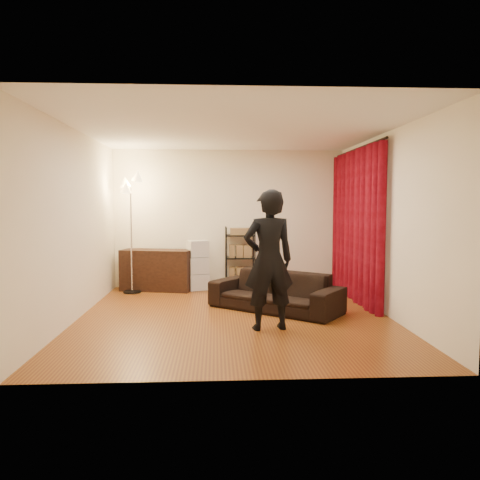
{
  "coord_description": "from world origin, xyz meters",
  "views": [
    {
      "loc": [
        -0.27,
        -6.75,
        1.65
      ],
      "look_at": [
        0.1,
        0.3,
        1.1
      ],
      "focal_mm": 35.0,
      "sensor_mm": 36.0,
      "label": 1
    }
  ],
  "objects": [
    {
      "name": "person",
      "position": [
        0.42,
        -0.73,
        0.92
      ],
      "size": [
        0.73,
        0.55,
        1.83
      ],
      "primitive_type": "imported",
      "rotation": [
        0.0,
        0.0,
        3.31
      ],
      "color": "black",
      "rests_on": "ground"
    },
    {
      "name": "wire_shelf",
      "position": [
        0.21,
        2.28,
        0.6
      ],
      "size": [
        0.62,
        0.5,
        1.2
      ],
      "primitive_type": null,
      "rotation": [
        0.0,
        0.0,
        -0.25
      ],
      "color": "black",
      "rests_on": "ground"
    },
    {
      "name": "floor_lamp",
      "position": [
        -1.82,
        1.92,
        1.08
      ],
      "size": [
        0.41,
        0.41,
        2.16
      ],
      "primitive_type": null,
      "rotation": [
        0.0,
        0.0,
        -0.05
      ],
      "color": "silver",
      "rests_on": "ground"
    },
    {
      "name": "storage_boxes",
      "position": [
        -0.61,
        2.15,
        0.48
      ],
      "size": [
        0.47,
        0.43,
        0.95
      ],
      "primitive_type": null,
      "rotation": [
        0.0,
        0.0,
        0.37
      ],
      "color": "beige",
      "rests_on": "ground"
    },
    {
      "name": "floor",
      "position": [
        0.0,
        0.0,
        0.0
      ],
      "size": [
        5.0,
        5.0,
        0.0
      ],
      "primitive_type": "plane",
      "color": "brown",
      "rests_on": "ground"
    },
    {
      "name": "curtain",
      "position": [
        2.13,
        1.12,
        1.28
      ],
      "size": [
        0.22,
        2.65,
        2.55
      ],
      "primitive_type": null,
      "color": "maroon",
      "rests_on": "ground"
    },
    {
      "name": "wall_left",
      "position": [
        -2.25,
        0.0,
        1.35
      ],
      "size": [
        0.0,
        5.0,
        5.0
      ],
      "primitive_type": "plane",
      "rotation": [
        1.57,
        0.0,
        1.57
      ],
      "color": "white",
      "rests_on": "ground"
    },
    {
      "name": "wall_right",
      "position": [
        2.25,
        0.0,
        1.35
      ],
      "size": [
        0.0,
        5.0,
        5.0
      ],
      "primitive_type": "plane",
      "rotation": [
        1.57,
        0.0,
        -1.57
      ],
      "color": "white",
      "rests_on": "ground"
    },
    {
      "name": "wall_back",
      "position": [
        0.0,
        2.5,
        1.35
      ],
      "size": [
        5.0,
        0.0,
        5.0
      ],
      "primitive_type": "plane",
      "rotation": [
        1.57,
        0.0,
        0.0
      ],
      "color": "white",
      "rests_on": "ground"
    },
    {
      "name": "ceiling",
      "position": [
        0.0,
        0.0,
        2.7
      ],
      "size": [
        5.0,
        5.0,
        0.0
      ],
      "primitive_type": "plane",
      "rotation": [
        3.14,
        0.0,
        0.0
      ],
      "color": "white",
      "rests_on": "ground"
    },
    {
      "name": "curtain_rod",
      "position": [
        2.15,
        1.12,
        2.58
      ],
      "size": [
        0.04,
        2.65,
        0.04
      ],
      "primitive_type": "cylinder",
      "rotation": [
        1.57,
        0.0,
        0.0
      ],
      "color": "black",
      "rests_on": "wall_right"
    },
    {
      "name": "wall_front",
      "position": [
        0.0,
        -2.5,
        1.35
      ],
      "size": [
        5.0,
        0.0,
        5.0
      ],
      "primitive_type": "plane",
      "rotation": [
        -1.57,
        0.0,
        0.0
      ],
      "color": "white",
      "rests_on": "ground"
    },
    {
      "name": "media_cabinet",
      "position": [
        -1.39,
        2.16,
        0.39
      ],
      "size": [
        1.41,
        0.78,
        0.78
      ],
      "primitive_type": "cube",
      "rotation": [
        0.0,
        0.0,
        -0.22
      ],
      "color": "black",
      "rests_on": "ground"
    },
    {
      "name": "sofa",
      "position": [
        0.65,
        0.35,
        0.3
      ],
      "size": [
        2.09,
        1.87,
        0.59
      ],
      "primitive_type": "imported",
      "rotation": [
        0.0,
        0.0,
        -0.66
      ],
      "color": "black",
      "rests_on": "ground"
    }
  ]
}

